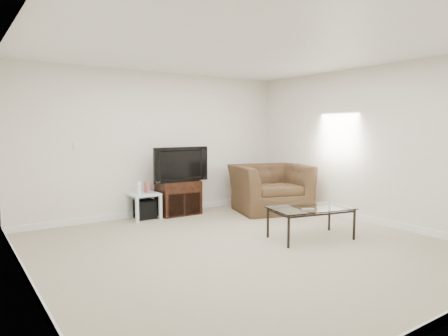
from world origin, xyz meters
TOP-DOWN VIEW (x-y plane):
  - floor at (0.00, 0.00)m, footprint 5.00×5.00m
  - ceiling at (0.00, 0.00)m, footprint 5.00×5.00m
  - wall_back at (0.00, 2.50)m, footprint 5.00×0.02m
  - wall_left at (-2.50, 0.00)m, footprint 0.02×5.00m
  - wall_right at (2.50, 0.00)m, footprint 0.02×5.00m
  - plate_back at (-1.40, 2.49)m, footprint 0.12×0.02m
  - plate_right_switch at (2.49, 1.60)m, footprint 0.02×0.09m
  - plate_right_outlet at (2.49, 1.30)m, footprint 0.02×0.08m
  - tv_stand at (0.25, 2.28)m, footprint 0.73×0.51m
  - dvd_player at (0.25, 2.24)m, footprint 0.40×0.28m
  - television at (0.25, 2.25)m, footprint 0.98×0.22m
  - side_table at (-0.40, 2.28)m, footprint 0.46×0.46m
  - subwoofer at (-0.37, 2.30)m, footprint 0.31×0.31m
  - game_console at (-0.51, 2.26)m, footprint 0.05×0.15m
  - game_case at (-0.34, 2.26)m, footprint 0.05×0.13m
  - recliner at (1.79, 1.57)m, footprint 1.51×1.20m
  - coffee_table at (1.00, -0.18)m, footprint 1.22×0.86m
  - remote at (0.84, -0.28)m, footprint 0.18×0.11m

SIDE VIEW (x-z plane):
  - floor at x=0.00m, z-range 0.00..0.00m
  - subwoofer at x=-0.37m, z-range 0.00..0.31m
  - coffee_table at x=1.00m, z-range 0.00..0.44m
  - side_table at x=-0.40m, z-range 0.00..0.44m
  - tv_stand at x=0.25m, z-range 0.00..0.60m
  - plate_right_outlet at x=2.49m, z-range 0.24..0.36m
  - remote at x=0.84m, z-range 0.44..0.46m
  - dvd_player at x=0.25m, z-range 0.47..0.53m
  - game_case at x=-0.34m, z-range 0.44..0.62m
  - game_console at x=-0.51m, z-range 0.44..0.64m
  - recliner at x=1.79m, z-range 0.00..1.15m
  - television at x=0.25m, z-range 0.60..1.20m
  - wall_back at x=0.00m, z-range 0.00..2.50m
  - wall_left at x=-2.50m, z-range 0.00..2.50m
  - wall_right at x=2.50m, z-range 0.00..2.50m
  - plate_back at x=-1.40m, z-range 1.19..1.31m
  - plate_right_switch at x=2.49m, z-range 1.19..1.31m
  - ceiling at x=0.00m, z-range 2.50..2.50m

